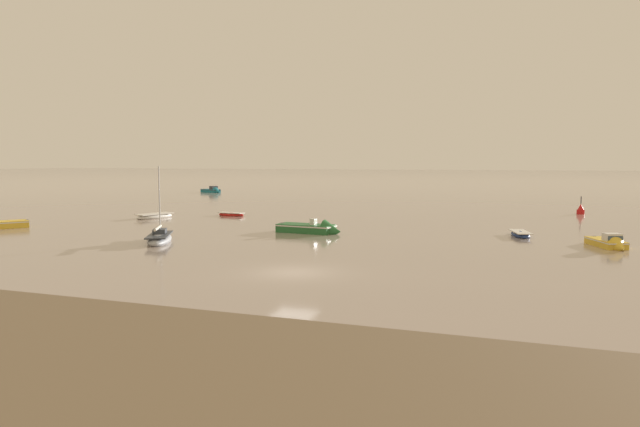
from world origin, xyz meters
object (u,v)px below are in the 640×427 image
Objects in this scene: motorboat_moored_3 at (213,191)px; rowboat_moored_0 at (231,215)px; rowboat_moored_2 at (155,216)px; motorboat_moored_0 at (315,230)px; sailboat_moored_0 at (160,239)px; rowboat_moored_1 at (520,234)px; channel_buoy at (581,210)px; motorboat_moored_2 at (610,244)px.

rowboat_moored_0 is at bearing -32.78° from motorboat_moored_3.
motorboat_moored_3 is (-20.53, 48.05, 0.10)m from rowboat_moored_2.
sailboat_moored_0 is at bearing -129.75° from motorboat_moored_0.
motorboat_moored_0 reaches higher than rowboat_moored_1.
rowboat_moored_0 is 41.94m from channel_buoy.
rowboat_moored_0 is at bearing 144.82° from rowboat_moored_2.
rowboat_moored_0 is 0.71× the size of rowboat_moored_2.
motorboat_moored_0 is at bearing -27.74° from motorboat_moored_3.
channel_buoy is (6.80, 23.98, 0.30)m from rowboat_moored_1.
motorboat_moored_2 is at bearing -11.66° from rowboat_moored_0.
rowboat_moored_1 is at bearing -146.94° from motorboat_moored_2.
motorboat_moored_2 is (23.50, -0.83, -0.03)m from motorboat_moored_0.
motorboat_moored_0 is at bearing -72.78° from sailboat_moored_0.
motorboat_moored_2 reaches higher than rowboat_moored_0.
motorboat_moored_0 is 2.66× the size of channel_buoy.
rowboat_moored_2 is (-21.54, 6.49, -0.08)m from motorboat_moored_0.
rowboat_moored_1 is 7.82m from motorboat_moored_2.
motorboat_moored_2 is at bearing -91.06° from channel_buoy.
motorboat_moored_0 is at bearing -32.07° from rowboat_moored_0.
rowboat_moored_1 is 0.64× the size of motorboat_moored_0.
motorboat_moored_0 is 13.45m from sailboat_moored_0.
rowboat_moored_1 is 24.92m from channel_buoy.
motorboat_moored_0 is at bearing 88.37° from rowboat_moored_1.
sailboat_moored_0 reaches higher than motorboat_moored_0.
sailboat_moored_0 is 71.75m from motorboat_moored_3.
rowboat_moored_2 is (-38.76, 2.65, 0.04)m from rowboat_moored_1.
rowboat_moored_1 is 1.70× the size of channel_buoy.
sailboat_moored_0 is (-33.09, -8.60, 0.02)m from motorboat_moored_2.
motorboat_moored_2 is (6.27, -4.68, 0.09)m from rowboat_moored_1.
sailboat_moored_0 is at bearing 102.12° from rowboat_moored_1.
rowboat_moored_1 is 78.02m from motorboat_moored_3.
sailboat_moored_0 reaches higher than motorboat_moored_3.
rowboat_moored_2 is at bearing 9.59° from sailboat_moored_0.
sailboat_moored_0 is at bearing -95.65° from motorboat_moored_2.
motorboat_moored_3 reaches higher than rowboat_moored_0.
motorboat_moored_0 reaches higher than rowboat_moored_2.
motorboat_moored_0 is 1.11× the size of motorboat_moored_3.
motorboat_moored_2 is (38.21, -12.61, 0.10)m from rowboat_moored_0.
motorboat_moored_2 is (45.03, -7.33, 0.05)m from rowboat_moored_2.
channel_buoy reaches higher than motorboat_moored_3.
rowboat_moored_1 is 0.79× the size of rowboat_moored_2.
motorboat_moored_2 reaches higher than rowboat_moored_1.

